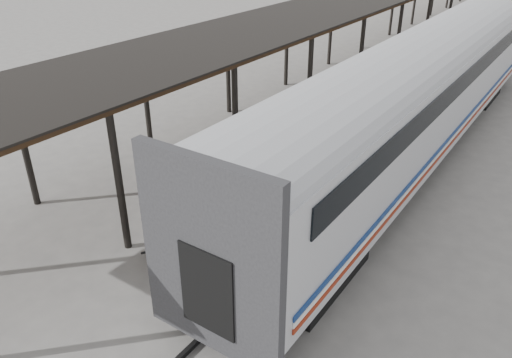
{
  "coord_description": "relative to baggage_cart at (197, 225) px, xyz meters",
  "views": [
    {
      "loc": [
        7.85,
        -9.26,
        8.04
      ],
      "look_at": [
        1.12,
        0.59,
        1.7
      ],
      "focal_mm": 35.0,
      "sensor_mm": 36.0,
      "label": 1
    }
  ],
  "objects": [
    {
      "name": "porter",
      "position": [
        0.25,
        -0.65,
        1.1
      ],
      "size": [
        0.57,
        0.73,
        1.77
      ],
      "primitive_type": "imported",
      "rotation": [
        0.0,
        0.0,
        1.32
      ],
      "color": "navy",
      "rests_on": "baggage_cart"
    },
    {
      "name": "pedestrian",
      "position": [
        -1.87,
        11.38,
        0.21
      ],
      "size": [
        1.09,
        0.72,
        1.72
      ],
      "primitive_type": "imported",
      "rotation": [
        0.0,
        0.0,
        3.47
      ],
      "color": "black",
      "rests_on": "ground"
    },
    {
      "name": "ground",
      "position": [
        -0.2,
        0.86,
        -0.65
      ],
      "size": [
        160.0,
        160.0,
        0.0
      ],
      "primitive_type": "plane",
      "color": "slate",
      "rests_on": "ground"
    },
    {
      "name": "suitcase_stack",
      "position": [
        -0.04,
        0.36,
        0.42
      ],
      "size": [
        1.34,
        1.08,
        0.58
      ],
      "rotation": [
        0.0,
        0.0,
        -0.17
      ],
      "color": "#323234",
      "rests_on": "baggage_cart"
    },
    {
      "name": "baggage_cart",
      "position": [
        0.0,
        0.0,
        0.0
      ],
      "size": [
        1.65,
        2.58,
        0.86
      ],
      "rotation": [
        0.0,
        0.0,
        -0.17
      ],
      "color": "brown",
      "rests_on": "ground"
    },
    {
      "name": "luggage_tug",
      "position": [
        -1.39,
        18.8,
        -0.06
      ],
      "size": [
        1.28,
        1.65,
        1.28
      ],
      "rotation": [
        0.0,
        0.0,
        0.31
      ],
      "color": "maroon",
      "rests_on": "ground"
    }
  ]
}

